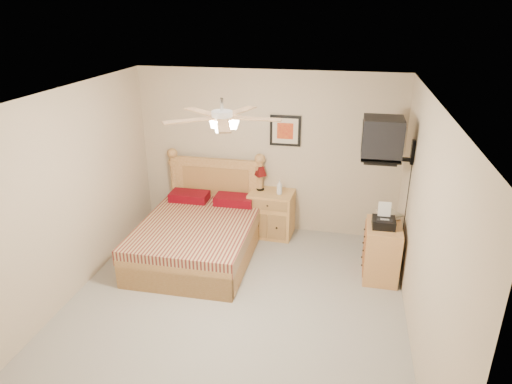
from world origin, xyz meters
TOP-DOWN VIEW (x-y plane):
  - floor at (0.00, 0.00)m, footprint 4.50×4.50m
  - ceiling at (0.00, 0.00)m, footprint 4.00×4.50m
  - wall_back at (0.00, 2.25)m, footprint 4.00×0.04m
  - wall_front at (0.00, -2.25)m, footprint 4.00×0.04m
  - wall_left at (-2.00, 0.00)m, footprint 0.04×4.50m
  - wall_right at (2.00, 0.00)m, footprint 0.04×4.50m
  - bed at (-0.79, 1.12)m, footprint 1.51×1.98m
  - nightstand at (0.12, 2.00)m, footprint 0.69×0.53m
  - table_lamp at (-0.07, 2.07)m, footprint 0.22×0.22m
  - lotion_bottle at (0.24, 1.95)m, footprint 0.09×0.09m
  - framed_picture at (0.27, 2.23)m, footprint 0.46×0.04m
  - dresser at (1.73, 1.12)m, footprint 0.44×0.63m
  - fax_machine at (1.71, 1.08)m, footprint 0.28×0.30m
  - magazine_lower at (1.70, 1.36)m, footprint 0.29×0.33m
  - magazine_upper at (1.71, 1.38)m, footprint 0.34×0.37m
  - wall_tv at (1.75, 1.34)m, footprint 0.56×0.46m
  - ceiling_fan at (0.00, -0.20)m, footprint 1.14×1.14m

SIDE VIEW (x-z plane):
  - floor at x=0.00m, z-range 0.00..0.00m
  - nightstand at x=0.12m, z-range 0.00..0.71m
  - dresser at x=1.73m, z-range 0.00..0.74m
  - bed at x=-0.79m, z-range 0.00..1.28m
  - magazine_lower at x=1.70m, z-range 0.74..0.77m
  - magazine_upper at x=1.71m, z-range 0.77..0.79m
  - lotion_bottle at x=0.24m, z-range 0.71..0.94m
  - fax_machine at x=1.71m, z-range 0.74..1.04m
  - table_lamp at x=-0.07m, z-range 0.71..1.08m
  - wall_back at x=0.00m, z-range 0.00..2.50m
  - wall_front at x=0.00m, z-range 0.00..2.50m
  - wall_left at x=-2.00m, z-range 0.00..2.50m
  - wall_right at x=2.00m, z-range 0.00..2.50m
  - framed_picture at x=0.27m, z-range 1.39..1.85m
  - wall_tv at x=1.75m, z-range 1.52..2.10m
  - ceiling_fan at x=0.00m, z-range 2.22..2.50m
  - ceiling at x=0.00m, z-range 2.48..2.52m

